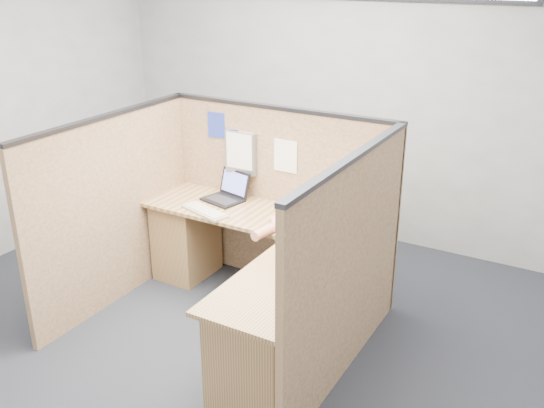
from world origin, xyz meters
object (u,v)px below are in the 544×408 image
Objects in this scene: keyboard at (205,211)px; mouse at (277,222)px; laptop at (226,192)px; l_desk at (254,278)px.

keyboard is 0.62m from mouse.
mouse is (0.64, -0.26, -0.03)m from laptop.
keyboard is at bearing 161.68° from l_desk.
laptop is at bearing 138.26° from l_desk.
laptop reaches higher than mouse.
keyboard reaches higher than l_desk.
l_desk is 0.45m from mouse.
l_desk is at bearing -99.72° from mouse.
laptop is at bearing 110.72° from keyboard.
laptop is 3.36× the size of mouse.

